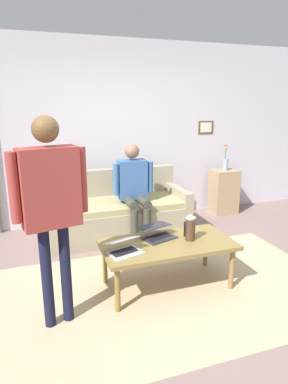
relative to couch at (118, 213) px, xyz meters
The scene contains 12 objects.
ground_plane 1.57m from the couch, 94.84° to the left, with size 7.68×7.68×0.00m, color gray.
area_rug 1.64m from the couch, 94.40° to the left, with size 3.37×1.99×0.01m, color tan.
back_wall 1.24m from the couch, 101.10° to the right, with size 7.04×0.11×2.70m.
couch is the anchor object (origin of this frame).
coffee_table 1.52m from the couch, 94.69° to the left, with size 1.30×0.66×0.47m.
laptop_left 1.64m from the couch, 77.72° to the left, with size 0.36×0.35×0.15m.
laptop_center 1.38m from the couch, 93.06° to the left, with size 0.40×0.38×0.12m.
french_press 1.59m from the couch, 103.32° to the left, with size 0.12×0.10×0.27m.
side_shelf 1.94m from the couch, behind, with size 0.42×0.32×0.73m.
flower_vase 2.02m from the couch, behind, with size 0.09×0.09×0.42m.
person_standing 2.15m from the couch, 61.22° to the left, with size 0.60×0.28×1.72m.
person_seated 0.51m from the couch, 128.03° to the left, with size 0.55×0.51×1.28m.
Camera 1 is at (1.20, 2.74, 1.80)m, focal length 30.92 mm.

